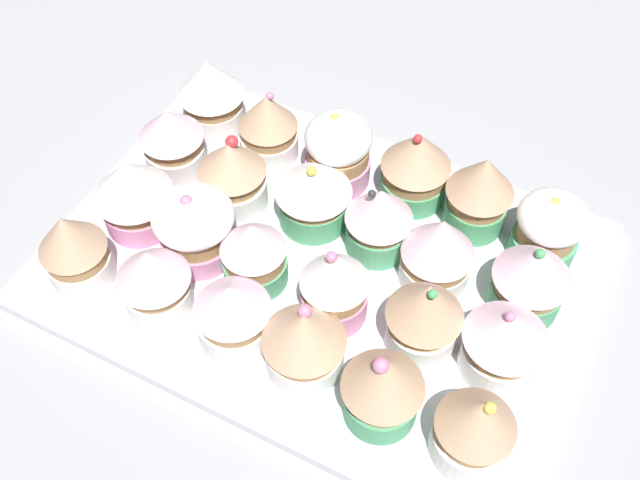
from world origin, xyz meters
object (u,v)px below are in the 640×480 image
Objects in this scene: cupcake_4 at (383,386)px; cupcake_14 at (313,193)px; baking_tray at (320,266)px; cupcake_17 at (531,278)px; cupcake_2 at (233,311)px; cupcake_19 at (268,126)px; cupcake_5 at (475,427)px; cupcake_23 at (548,229)px; cupcake_10 at (425,315)px; cupcake_22 at (480,192)px; cupcake_13 at (232,174)px; cupcake_9 at (335,285)px; cupcake_12 at (172,140)px; cupcake_15 at (379,219)px; cupcake_18 at (211,94)px; cupcake_1 at (153,277)px; cupcake_11 at (505,341)px; cupcake_16 at (438,250)px; cupcake_20 at (338,150)px; cupcake_8 at (254,253)px; cupcake_6 at (133,193)px; cupcake_3 at (304,340)px; cupcake_7 at (195,227)px.

cupcake_4 is 1.15× the size of cupcake_14.
baking_tray is 5.84× the size of cupcake_17.
cupcake_19 is at bearing 111.50° from cupcake_2.
cupcake_19 is at bearing 144.58° from cupcake_5.
cupcake_10 is at bearing -114.79° from cupcake_23.
cupcake_13 is at bearing -159.87° from cupcake_22.
cupcake_9 is at bearing 41.12° from cupcake_2.
cupcake_22 is at bearing 13.09° from cupcake_12.
cupcake_18 is (-20.03, 6.26, 0.41)cm from cupcake_15.
cupcake_15 is (13.28, 13.16, 0.23)cm from cupcake_1.
cupcake_9 is 1.09× the size of cupcake_15.
cupcake_11 is 9.15cm from cupcake_16.
cupcake_22 is (12.89, 0.56, 0.59)cm from cupcake_20.
cupcake_8 is at bearing -147.23° from cupcake_23.
cupcake_16 and cupcake_19 have the same top height.
cupcake_14 is (13.31, 7.20, -0.50)cm from cupcake_6.
baking_tray is 16.89cm from cupcake_6.
cupcake_6 is at bearing 168.63° from cupcake_5.
cupcake_8 is at bearing -94.83° from cupcake_20.
cupcake_15 reaches higher than cupcake_3.
cupcake_1 is 14.12cm from cupcake_9.
cupcake_19 is at bearing 40.19° from cupcake_12.
cupcake_13 reaches higher than cupcake_23.
cupcake_3 is 12.75cm from cupcake_15.
cupcake_8 is at bearing 179.14° from cupcake_9.
cupcake_16 reaches higher than cupcake_1.
cupcake_15 is 20.99cm from cupcake_18.
cupcake_23 is (12.71, 5.50, -0.25)cm from cupcake_15.
cupcake_10 is 1.17× the size of cupcake_23.
cupcake_7 is at bearing -88.60° from cupcake_13.
cupcake_22 is (-0.01, 19.79, 0.24)cm from cupcake_4.
cupcake_22 is (19.61, 13.45, 0.86)cm from cupcake_7.
cupcake_5 is at bearing -30.80° from cupcake_18.
cupcake_1 is at bearing -178.20° from cupcake_3.
cupcake_13 is 0.95× the size of cupcake_22.
cupcake_17 reaches higher than cupcake_3.
cupcake_5 is 35.98cm from cupcake_12.
cupcake_1 is at bearing -62.04° from cupcake_12.
cupcake_20 is (6.85, 18.64, 0.18)cm from cupcake_1.
cupcake_5 is (26.49, -0.39, 0.25)cm from cupcake_1.
cupcake_15 is at bearing 29.40° from cupcake_7.
cupcake_4 reaches higher than cupcake_13.
cupcake_11 is at bearing -18.74° from cupcake_14.
cupcake_14 is (1.36, 7.75, -0.04)cm from cupcake_8.
baking_tray is 6.16× the size of cupcake_12.
cupcake_10 is (26.36, -0.15, 0.20)cm from cupcake_6.
cupcake_22 is (-0.41, 13.17, 0.11)cm from cupcake_10.
cupcake_4 is 1.10× the size of cupcake_11.
cupcake_20 is at bearing 139.57° from cupcake_15.
cupcake_8 reaches higher than baking_tray.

